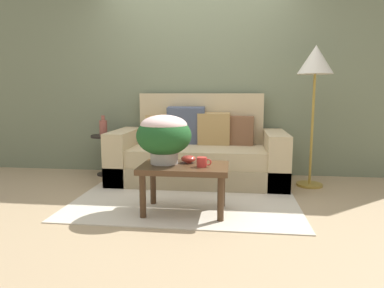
% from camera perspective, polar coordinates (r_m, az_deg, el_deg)
% --- Properties ---
extents(ground_plane, '(14.00, 14.00, 0.00)m').
position_cam_1_polar(ground_plane, '(3.62, -1.14, -9.35)').
color(ground_plane, tan).
extents(wall_back, '(6.40, 0.12, 2.98)m').
position_cam_1_polar(wall_back, '(4.80, 1.12, 13.02)').
color(wall_back, slate).
rests_on(wall_back, ground).
extents(area_rug, '(2.27, 1.84, 0.01)m').
position_cam_1_polar(area_rug, '(3.76, -0.80, -8.54)').
color(area_rug, beige).
rests_on(area_rug, ground).
extents(couch, '(2.12, 0.93, 1.10)m').
position_cam_1_polar(couch, '(4.37, 1.09, -1.68)').
color(couch, tan).
rests_on(couch, ground).
extents(coffee_table, '(0.80, 0.51, 0.45)m').
position_cam_1_polar(coffee_table, '(3.19, -1.27, -4.73)').
color(coffee_table, '#442D1B').
rests_on(coffee_table, ground).
extents(side_table, '(0.37, 0.37, 0.55)m').
position_cam_1_polar(side_table, '(4.79, -14.07, -0.55)').
color(side_table, black).
rests_on(side_table, ground).
extents(floor_lamp, '(0.41, 0.41, 1.64)m').
position_cam_1_polar(floor_lamp, '(4.28, 19.61, 11.79)').
color(floor_lamp, olive).
rests_on(floor_lamp, ground).
extents(potted_plant, '(0.51, 0.51, 0.45)m').
position_cam_1_polar(potted_plant, '(3.21, -4.64, 1.59)').
color(potted_plant, '#B7B2A8').
rests_on(potted_plant, coffee_table).
extents(coffee_mug, '(0.13, 0.09, 0.09)m').
position_cam_1_polar(coffee_mug, '(3.09, 1.68, -2.98)').
color(coffee_mug, red).
rests_on(coffee_mug, coffee_table).
extents(snack_bowl, '(0.14, 0.14, 0.07)m').
position_cam_1_polar(snack_bowl, '(3.26, -0.60, -2.46)').
color(snack_bowl, '#B2382D').
rests_on(snack_bowl, coffee_table).
extents(table_vase, '(0.10, 0.10, 0.26)m').
position_cam_1_polar(table_vase, '(4.76, -14.38, 2.71)').
color(table_vase, '#934C42').
rests_on(table_vase, side_table).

